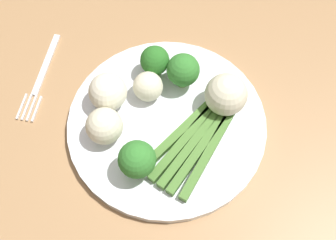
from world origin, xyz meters
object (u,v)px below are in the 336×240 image
(cauliflower_back_right, at_px, (147,89))
(fork, at_px, (41,77))
(broccoli_front, at_px, (155,61))
(dining_table, at_px, (171,133))
(cauliflower_near_fork, at_px, (226,94))
(asparagus_bundle, at_px, (194,142))
(broccoli_outer_edge, at_px, (137,160))
(broccoli_right, at_px, (183,70))
(plate, at_px, (168,124))
(cauliflower_edge, at_px, (108,92))
(cauliflower_back, at_px, (104,126))

(cauliflower_back_right, relative_size, fork, 0.27)
(broccoli_front, bearing_deg, dining_table, 127.92)
(broccoli_front, bearing_deg, cauliflower_back_right, 86.15)
(cauliflower_near_fork, bearing_deg, asparagus_bundle, 63.71)
(broccoli_outer_edge, height_order, fork, broccoli_outer_edge)
(dining_table, bearing_deg, broccoli_front, -52.08)
(broccoli_right, bearing_deg, plate, 81.17)
(broccoli_front, relative_size, cauliflower_near_fork, 0.88)
(asparagus_bundle, height_order, fork, asparagus_bundle)
(broccoli_front, height_order, cauliflower_near_fork, cauliflower_near_fork)
(cauliflower_near_fork, bearing_deg, plate, 28.12)
(dining_table, xyz_separation_m, asparagus_bundle, (-0.04, 0.07, 0.13))
(dining_table, relative_size, cauliflower_edge, 23.30)
(broccoli_right, distance_m, broccoli_outer_edge, 0.15)
(broccoli_right, relative_size, cauliflower_near_fork, 0.97)
(cauliflower_back_right, bearing_deg, dining_table, -172.84)
(broccoli_outer_edge, distance_m, cauliflower_back_right, 0.12)
(broccoli_outer_edge, bearing_deg, plate, -108.96)
(broccoli_outer_edge, relative_size, cauliflower_near_fork, 1.01)
(fork, bearing_deg, broccoli_right, 95.48)
(plate, distance_m, cauliflower_edge, 0.10)
(plate, xyz_separation_m, broccoli_front, (0.03, -0.08, 0.04))
(asparagus_bundle, distance_m, broccoli_front, 0.14)
(broccoli_front, bearing_deg, broccoli_right, 164.32)
(dining_table, height_order, fork, fork)
(dining_table, relative_size, broccoli_outer_edge, 20.96)
(broccoli_outer_edge, xyz_separation_m, cauliflower_near_fork, (-0.11, -0.12, -0.00))
(asparagus_bundle, relative_size, cauliflower_back, 3.22)
(cauliflower_back, bearing_deg, plate, -157.42)
(plate, xyz_separation_m, cauliflower_near_fork, (-0.08, -0.04, 0.04))
(plate, bearing_deg, cauliflower_back_right, -44.77)
(broccoli_outer_edge, xyz_separation_m, cauliflower_back_right, (0.01, -0.12, -0.01))
(dining_table, relative_size, cauliflower_near_fork, 21.12)
(cauliflower_back_right, bearing_deg, broccoli_right, -145.36)
(broccoli_right, bearing_deg, asparagus_bundle, 107.65)
(cauliflower_back_right, bearing_deg, broccoli_outer_edge, 94.59)
(broccoli_front, relative_size, broccoli_right, 0.90)
(broccoli_front, bearing_deg, cauliflower_near_fork, 159.92)
(cauliflower_near_fork, bearing_deg, dining_table, 0.28)
(fork, bearing_deg, broccoli_front, 100.53)
(asparagus_bundle, height_order, cauliflower_back_right, cauliflower_back_right)
(asparagus_bundle, height_order, broccoli_right, broccoli_right)
(dining_table, bearing_deg, cauliflower_back_right, 7.16)
(cauliflower_edge, bearing_deg, cauliflower_back, 98.09)
(plate, distance_m, cauliflower_back_right, 0.06)
(broccoli_front, xyz_separation_m, broccoli_outer_edge, (-0.01, 0.16, 0.00))
(cauliflower_near_fork, height_order, fork, cauliflower_near_fork)
(broccoli_right, relative_size, cauliflower_edge, 1.07)
(dining_table, distance_m, cauliflower_back_right, 0.15)
(cauliflower_near_fork, bearing_deg, cauliflower_back_right, 2.40)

